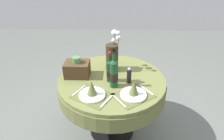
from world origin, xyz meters
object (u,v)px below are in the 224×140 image
flower_vase (112,55)px  wine_bottle_left (114,73)px  wine_bottle_centre (110,71)px  woven_basket_side_left (77,69)px  place_setting_right (134,91)px  place_setting_left (92,92)px  pepper_mill (129,76)px  dining_table (112,88)px

flower_vase → wine_bottle_left: flower_vase is taller
wine_bottle_left → wine_bottle_centre: 0.11m
flower_vase → woven_basket_side_left: 0.40m
place_setting_right → flower_vase: (-0.21, 0.47, 0.13)m
place_setting_left → woven_basket_side_left: 0.40m
place_setting_left → pepper_mill: pepper_mill is taller
place_setting_right → pepper_mill: (-0.03, 0.21, 0.03)m
wine_bottle_left → woven_basket_side_left: bearing=154.5°
dining_table → flower_vase: flower_vase is taller
wine_bottle_left → pepper_mill: size_ratio=2.24×
wine_bottle_centre → place_setting_left: bearing=-120.1°
flower_vase → wine_bottle_left: (0.03, -0.33, -0.03)m
place_setting_right → wine_bottle_centre: (-0.22, 0.24, 0.07)m
dining_table → wine_bottle_centre: (-0.02, -0.05, 0.25)m
dining_table → wine_bottle_centre: bearing=-110.2°
pepper_mill → place_setting_right: bearing=-81.3°
place_setting_left → flower_vase: 0.54m
dining_table → flower_vase: bearing=90.3°
place_setting_left → wine_bottle_left: (0.19, 0.16, 0.10)m
flower_vase → pepper_mill: flower_vase is taller
flower_vase → dining_table: bearing=-89.7°
place_setting_left → place_setting_right: 0.37m
place_setting_left → flower_vase: flower_vase is taller
dining_table → place_setting_left: place_setting_left is taller
wine_bottle_centre → flower_vase: bearing=85.5°
dining_table → wine_bottle_left: size_ratio=2.97×
flower_vase → wine_bottle_centre: 0.24m
flower_vase → pepper_mill: size_ratio=2.71×
dining_table → pepper_mill: size_ratio=6.66×
dining_table → place_setting_right: (0.20, -0.29, 0.18)m
wine_bottle_centre → pepper_mill: 0.20m
wine_bottle_left → woven_basket_side_left: 0.44m
place_setting_left → wine_bottle_left: size_ratio=1.11×
flower_vase → woven_basket_side_left: bearing=-158.2°
dining_table → flower_vase: size_ratio=2.46×
flower_vase → woven_basket_side_left: size_ratio=1.82×
dining_table → place_setting_right: bearing=-54.9°
place_setting_left → pepper_mill: bearing=34.3°
place_setting_right → wine_bottle_left: wine_bottle_left is taller
dining_table → pepper_mill: bearing=-24.3°
place_setting_right → wine_bottle_centre: bearing=133.3°
place_setting_right → woven_basket_side_left: size_ratio=1.68×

